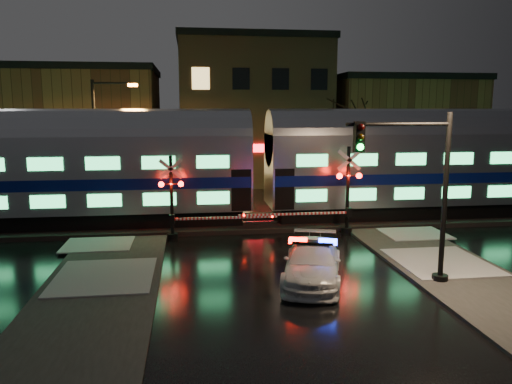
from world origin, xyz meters
TOP-DOWN VIEW (x-y plane):
  - ground at (0.00, 0.00)m, footprint 120.00×120.00m
  - ballast at (0.00, 5.00)m, footprint 90.00×4.20m
  - sidewalk_left at (-6.50, -6.00)m, footprint 4.00×20.00m
  - sidewalk_right at (6.50, -6.00)m, footprint 4.00×20.00m
  - building_left at (-13.00, 22.00)m, footprint 14.00×10.00m
  - building_mid at (2.00, 22.50)m, footprint 12.00×11.00m
  - building_right at (15.00, 22.00)m, footprint 12.00×10.00m
  - train at (0.30, 5.00)m, footprint 51.00×3.12m
  - police_car at (0.96, -4.18)m, footprint 3.27×5.23m
  - crossing_signal_right at (4.00, 2.31)m, footprint 6.15×0.67m
  - crossing_signal_left at (-3.86, 2.30)m, footprint 5.65×0.65m
  - traffic_light at (4.50, -4.98)m, footprint 3.91×0.70m
  - streetlight at (-8.47, 9.00)m, footprint 2.61×0.27m

SIDE VIEW (x-z plane):
  - ground at x=0.00m, z-range 0.00..0.00m
  - sidewalk_left at x=-6.50m, z-range 0.00..0.12m
  - sidewalk_right at x=6.50m, z-range 0.00..0.12m
  - ballast at x=0.00m, z-range 0.00..0.24m
  - police_car at x=0.96m, z-range -0.07..1.50m
  - crossing_signal_left at x=-3.86m, z-range -0.35..3.66m
  - crossing_signal_right at x=4.00m, z-range -0.37..3.98m
  - traffic_light at x=4.50m, z-range 0.19..6.23m
  - train at x=0.30m, z-range 0.42..6.35m
  - building_right at x=15.00m, z-range 0.00..8.50m
  - building_left at x=-13.00m, z-range 0.00..9.00m
  - streetlight at x=-8.47m, z-range 0.60..8.41m
  - building_mid at x=2.00m, z-range 0.00..11.50m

